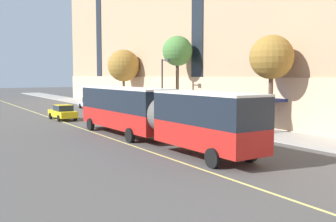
{
  "coord_description": "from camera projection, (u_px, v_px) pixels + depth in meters",
  "views": [
    {
      "loc": [
        -13.76,
        -20.15,
        4.6
      ],
      "look_at": [
        2.29,
        5.92,
        1.8
      ],
      "focal_mm": 42.0,
      "sensor_mm": 36.0,
      "label": 1
    }
  ],
  "objects": [
    {
      "name": "parked_car_black_2",
      "position": [
        215.0,
        124.0,
        30.55
      ],
      "size": [
        2.03,
        4.76,
        1.56
      ],
      "color": "black",
      "rests_on": "ground"
    },
    {
      "name": "lane_centerline",
      "position": [
        130.0,
        145.0,
        25.95
      ],
      "size": [
        0.16,
        140.0,
        0.01
      ],
      "primitive_type": "cube",
      "color": "#E0D66B",
      "rests_on": "ground"
    },
    {
      "name": "ground_plane",
      "position": [
        186.0,
        148.0,
        24.69
      ],
      "size": [
        260.0,
        260.0,
        0.0
      ],
      "primitive_type": "plane",
      "color": "#4C4947"
    },
    {
      "name": "sidewalk",
      "position": [
        254.0,
        131.0,
        31.75
      ],
      "size": [
        4.24,
        160.0,
        0.15
      ],
      "primitive_type": "cube",
      "color": "#9E9B93",
      "rests_on": "ground"
    },
    {
      "name": "city_bus",
      "position": [
        152.0,
        112.0,
        26.7
      ],
      "size": [
        3.24,
        19.43,
        3.67
      ],
      "color": "red",
      "rests_on": "ground"
    },
    {
      "name": "parked_car_silver_3",
      "position": [
        90.0,
        103.0,
        53.87
      ],
      "size": [
        2.07,
        4.79,
        1.56
      ],
      "color": "#B7B7BC",
      "rests_on": "ground"
    },
    {
      "name": "street_tree_mid_block",
      "position": [
        272.0,
        58.0,
        30.0
      ],
      "size": [
        3.38,
        3.38,
        7.52
      ],
      "color": "brown",
      "rests_on": "sidewalk"
    },
    {
      "name": "taxi_cab",
      "position": [
        63.0,
        112.0,
        40.54
      ],
      "size": [
        2.0,
        4.56,
        1.56
      ],
      "color": "yellow",
      "rests_on": "ground"
    },
    {
      "name": "street_lamp",
      "position": [
        163.0,
        81.0,
        40.53
      ],
      "size": [
        0.36,
        1.48,
        6.1
      ],
      "color": "#2D2D30",
      "rests_on": "sidewalk"
    },
    {
      "name": "parked_car_darkgray_0",
      "position": [
        163.0,
        116.0,
        37.14
      ],
      "size": [
        2.0,
        4.25,
        1.56
      ],
      "color": "#4C4C51",
      "rests_on": "ground"
    },
    {
      "name": "street_tree_far_uptown",
      "position": [
        177.0,
        52.0,
        41.12
      ],
      "size": [
        3.15,
        3.15,
        8.56
      ],
      "color": "brown",
      "rests_on": "sidewalk"
    },
    {
      "name": "street_tree_far_downtown",
      "position": [
        124.0,
        66.0,
        52.45
      ],
      "size": [
        4.26,
        4.26,
        7.86
      ],
      "color": "brown",
      "rests_on": "sidewalk"
    }
  ]
}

